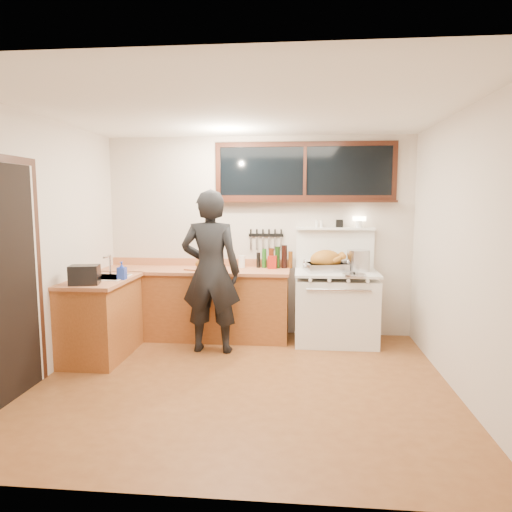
# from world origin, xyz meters

# --- Properties ---
(ground_plane) EXTENTS (4.00, 3.50, 0.02)m
(ground_plane) POSITION_xyz_m (0.00, 0.00, -0.01)
(ground_plane) COLOR brown
(room_shell) EXTENTS (4.10, 3.60, 2.65)m
(room_shell) POSITION_xyz_m (0.00, 0.00, 1.65)
(room_shell) COLOR beige
(room_shell) RESTS_ON ground
(counter_back) EXTENTS (2.44, 0.64, 1.00)m
(counter_back) POSITION_xyz_m (-0.80, 1.45, 0.45)
(counter_back) COLOR brown
(counter_back) RESTS_ON ground
(counter_left) EXTENTS (0.64, 1.09, 0.90)m
(counter_left) POSITION_xyz_m (-1.70, 0.62, 0.45)
(counter_left) COLOR brown
(counter_left) RESTS_ON ground
(sink_unit) EXTENTS (0.50, 0.45, 0.37)m
(sink_unit) POSITION_xyz_m (-1.68, 0.70, 0.85)
(sink_unit) COLOR white
(sink_unit) RESTS_ON counter_left
(vintage_stove) EXTENTS (1.02, 0.74, 1.57)m
(vintage_stove) POSITION_xyz_m (1.00, 1.41, 0.47)
(vintage_stove) COLOR white
(vintage_stove) RESTS_ON ground
(back_window) EXTENTS (2.32, 0.13, 0.77)m
(back_window) POSITION_xyz_m (0.60, 1.72, 2.06)
(back_window) COLOR black
(back_window) RESTS_ON room_shell
(left_doorway) EXTENTS (0.02, 1.04, 2.17)m
(left_doorway) POSITION_xyz_m (-1.99, -0.55, 1.09)
(left_doorway) COLOR black
(left_doorway) RESTS_ON ground
(knife_strip) EXTENTS (0.46, 0.03, 0.28)m
(knife_strip) POSITION_xyz_m (0.10, 1.73, 1.31)
(knife_strip) COLOR black
(knife_strip) RESTS_ON room_shell
(man) EXTENTS (0.70, 0.47, 1.90)m
(man) POSITION_xyz_m (-0.49, 0.92, 0.95)
(man) COLOR black
(man) RESTS_ON ground
(soap_bottle) EXTENTS (0.09, 0.09, 0.20)m
(soap_bottle) POSITION_xyz_m (-1.43, 0.61, 1.00)
(soap_bottle) COLOR #223EAE
(soap_bottle) RESTS_ON counter_left
(toaster) EXTENTS (0.33, 0.26, 0.20)m
(toaster) POSITION_xyz_m (-1.70, 0.27, 1.00)
(toaster) COLOR black
(toaster) RESTS_ON counter_left
(cutting_board) EXTENTS (0.47, 0.41, 0.14)m
(cutting_board) POSITION_xyz_m (-0.67, 1.38, 0.95)
(cutting_board) COLOR #B66E48
(cutting_board) RESTS_ON counter_back
(roast_turkey) EXTENTS (0.57, 0.48, 0.26)m
(roast_turkey) POSITION_xyz_m (0.87, 1.43, 1.01)
(roast_turkey) COLOR silver
(roast_turkey) RESTS_ON vintage_stove
(stockpot) EXTENTS (0.35, 0.35, 0.26)m
(stockpot) POSITION_xyz_m (1.27, 1.47, 1.03)
(stockpot) COLOR silver
(stockpot) RESTS_ON vintage_stove
(saucepan) EXTENTS (0.21, 0.31, 0.13)m
(saucepan) POSITION_xyz_m (1.08, 1.55, 0.97)
(saucepan) COLOR silver
(saucepan) RESTS_ON vintage_stove
(pot_lid) EXTENTS (0.31, 0.31, 0.04)m
(pot_lid) POSITION_xyz_m (1.18, 1.10, 0.91)
(pot_lid) COLOR silver
(pot_lid) RESTS_ON vintage_stove
(coffee_tin) EXTENTS (0.12, 0.10, 0.17)m
(coffee_tin) POSITION_xyz_m (0.19, 1.55, 0.98)
(coffee_tin) COLOR maroon
(coffee_tin) RESTS_ON counter_back
(pitcher) EXTENTS (0.11, 0.11, 0.16)m
(pitcher) POSITION_xyz_m (-0.21, 1.62, 0.98)
(pitcher) COLOR white
(pitcher) RESTS_ON counter_back
(bottle_cluster) EXTENTS (0.47, 0.07, 0.30)m
(bottle_cluster) POSITION_xyz_m (0.24, 1.63, 1.03)
(bottle_cluster) COLOR black
(bottle_cluster) RESTS_ON counter_back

